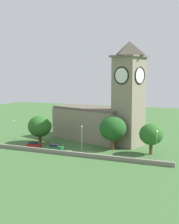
{
  "coord_description": "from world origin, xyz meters",
  "views": [
    {
      "loc": [
        31.81,
        -70.94,
        20.16
      ],
      "look_at": [
        -0.58,
        6.36,
        9.8
      ],
      "focal_mm": 50.25,
      "sensor_mm": 36.0,
      "label": 1
    }
  ],
  "objects_px": {
    "tree_riverside_east": "(113,128)",
    "tree_riverside_west": "(151,134)",
    "streetlamp_central": "(157,140)",
    "tree_by_tower": "(40,126)",
    "church": "(104,113)",
    "car_green": "(55,147)",
    "streetlamp_west_mid": "(82,134)",
    "streetlamp_west_end": "(14,128)",
    "car_red": "(34,145)"
  },
  "relations": [
    {
      "from": "church",
      "to": "tree_riverside_east",
      "type": "height_order",
      "value": "church"
    },
    {
      "from": "streetlamp_west_mid",
      "to": "tree_riverside_west",
      "type": "xyz_separation_m",
      "value": [
        17.25,
        3.76,
        0.56
      ]
    },
    {
      "from": "car_green",
      "to": "tree_riverside_west",
      "type": "bearing_deg",
      "value": 12.75
    },
    {
      "from": "streetlamp_central",
      "to": "tree_by_tower",
      "type": "relative_size",
      "value": 0.86
    },
    {
      "from": "car_red",
      "to": "tree_riverside_east",
      "type": "xyz_separation_m",
      "value": [
        20.36,
        6.72,
        4.78
      ]
    },
    {
      "from": "car_green",
      "to": "tree_riverside_east",
      "type": "height_order",
      "value": "tree_riverside_east"
    },
    {
      "from": "streetlamp_west_mid",
      "to": "tree_riverside_east",
      "type": "xyz_separation_m",
      "value": [
        6.85,
        4.84,
        1.16
      ]
    },
    {
      "from": "church",
      "to": "tree_riverside_west",
      "type": "bearing_deg",
      "value": -31.42
    },
    {
      "from": "church",
      "to": "car_green",
      "type": "xyz_separation_m",
      "value": [
        -7.97,
        -15.39,
        -7.56
      ]
    },
    {
      "from": "tree_by_tower",
      "to": "tree_riverside_west",
      "type": "relative_size",
      "value": 1.02
    },
    {
      "from": "tree_riverside_east",
      "to": "streetlamp_west_mid",
      "type": "bearing_deg",
      "value": -144.76
    },
    {
      "from": "car_green",
      "to": "streetlamp_west_mid",
      "type": "xyz_separation_m",
      "value": [
        6.95,
        1.72,
        3.69
      ]
    },
    {
      "from": "car_red",
      "to": "streetlamp_west_mid",
      "type": "bearing_deg",
      "value": 7.95
    },
    {
      "from": "streetlamp_central",
      "to": "car_green",
      "type": "bearing_deg",
      "value": -176.23
    },
    {
      "from": "car_red",
      "to": "tree_riverside_west",
      "type": "distance_m",
      "value": 31.56
    },
    {
      "from": "car_green",
      "to": "streetlamp_west_end",
      "type": "xyz_separation_m",
      "value": [
        -14.27,
        1.64,
        3.88
      ]
    },
    {
      "from": "streetlamp_west_end",
      "to": "tree_riverside_east",
      "type": "relative_size",
      "value": 0.79
    },
    {
      "from": "car_red",
      "to": "streetlamp_west_mid",
      "type": "height_order",
      "value": "streetlamp_west_mid"
    },
    {
      "from": "church",
      "to": "streetlamp_west_end",
      "type": "xyz_separation_m",
      "value": [
        -22.25,
        -13.75,
        -3.69
      ]
    },
    {
      "from": "car_red",
      "to": "streetlamp_central",
      "type": "xyz_separation_m",
      "value": [
        32.85,
        1.9,
        3.7
      ]
    },
    {
      "from": "streetlamp_west_end",
      "to": "streetlamp_central",
      "type": "bearing_deg",
      "value": 0.13
    },
    {
      "from": "streetlamp_west_end",
      "to": "car_green",
      "type": "bearing_deg",
      "value": -6.57
    },
    {
      "from": "streetlamp_west_mid",
      "to": "streetlamp_central",
      "type": "distance_m",
      "value": 19.34
    },
    {
      "from": "car_green",
      "to": "tree_by_tower",
      "type": "height_order",
      "value": "tree_by_tower"
    },
    {
      "from": "streetlamp_central",
      "to": "car_red",
      "type": "bearing_deg",
      "value": -176.7
    },
    {
      "from": "car_green",
      "to": "streetlamp_central",
      "type": "relative_size",
      "value": 0.62
    },
    {
      "from": "car_green",
      "to": "tree_riverside_east",
      "type": "bearing_deg",
      "value": 25.43
    },
    {
      "from": "church",
      "to": "streetlamp_west_mid",
      "type": "distance_m",
      "value": 14.24
    },
    {
      "from": "streetlamp_central",
      "to": "streetlamp_west_mid",
      "type": "bearing_deg",
      "value": -179.97
    },
    {
      "from": "car_green",
      "to": "streetlamp_central",
      "type": "bearing_deg",
      "value": 3.77
    },
    {
      "from": "church",
      "to": "streetlamp_west_end",
      "type": "height_order",
      "value": "church"
    },
    {
      "from": "streetlamp_west_mid",
      "to": "streetlamp_central",
      "type": "bearing_deg",
      "value": 0.03
    },
    {
      "from": "church",
      "to": "tree_riverside_east",
      "type": "relative_size",
      "value": 3.47
    },
    {
      "from": "tree_riverside_east",
      "to": "tree_riverside_west",
      "type": "bearing_deg",
      "value": -5.93
    },
    {
      "from": "streetlamp_central",
      "to": "tree_riverside_east",
      "type": "distance_m",
      "value": 13.44
    },
    {
      "from": "tree_riverside_west",
      "to": "car_red",
      "type": "bearing_deg",
      "value": -169.61
    },
    {
      "from": "streetlamp_central",
      "to": "tree_riverside_east",
      "type": "height_order",
      "value": "tree_riverside_east"
    },
    {
      "from": "car_red",
      "to": "streetlamp_west_end",
      "type": "relative_size",
      "value": 0.59
    },
    {
      "from": "streetlamp_west_mid",
      "to": "tree_riverside_west",
      "type": "bearing_deg",
      "value": 12.28
    },
    {
      "from": "streetlamp_west_mid",
      "to": "tree_riverside_west",
      "type": "distance_m",
      "value": 17.67
    },
    {
      "from": "car_red",
      "to": "streetlamp_west_mid",
      "type": "xyz_separation_m",
      "value": [
        13.51,
        1.89,
        3.63
      ]
    },
    {
      "from": "church",
      "to": "streetlamp_west_mid",
      "type": "xyz_separation_m",
      "value": [
        -1.03,
        -13.67,
        -3.87
      ]
    },
    {
      "from": "church",
      "to": "streetlamp_west_mid",
      "type": "height_order",
      "value": "church"
    },
    {
      "from": "church",
      "to": "tree_by_tower",
      "type": "bearing_deg",
      "value": -150.52
    },
    {
      "from": "streetlamp_central",
      "to": "tree_by_tower",
      "type": "xyz_separation_m",
      "value": [
        -34.71,
        4.39,
        0.26
      ]
    },
    {
      "from": "church",
      "to": "tree_by_tower",
      "type": "distance_m",
      "value": 19.16
    },
    {
      "from": "streetlamp_central",
      "to": "tree_riverside_west",
      "type": "distance_m",
      "value": 4.31
    },
    {
      "from": "tree_by_tower",
      "to": "car_green",
      "type": "bearing_deg",
      "value": -36.02
    },
    {
      "from": "streetlamp_central",
      "to": "tree_riverside_west",
      "type": "bearing_deg",
      "value": 119.08
    },
    {
      "from": "streetlamp_central",
      "to": "tree_by_tower",
      "type": "height_order",
      "value": "tree_by_tower"
    }
  ]
}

